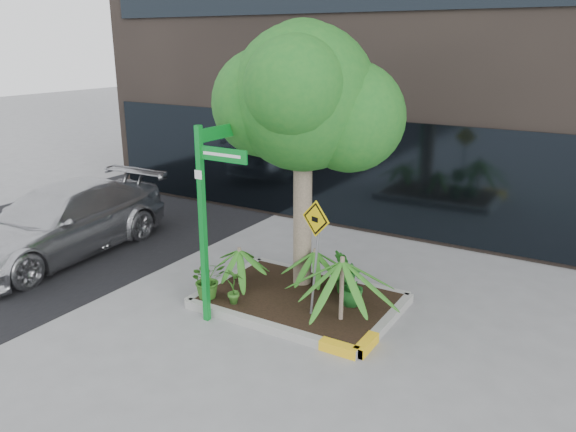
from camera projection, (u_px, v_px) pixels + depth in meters
The scene contains 14 objects.
ground at pixel (281, 308), 9.66m from camera, with size 80.00×80.00×0.00m, color gray.
asphalt_road at pixel (40, 241), 12.86m from camera, with size 7.00×80.00×0.01m, color black.
planter at pixel (301, 300), 9.74m from camera, with size 3.35×2.36×0.15m.
tree at pixel (304, 98), 9.36m from camera, with size 3.19×2.83×4.78m.
palm_front at pixel (342, 261), 8.68m from camera, with size 1.19×1.19×1.33m.
palm_left at pixel (239, 250), 10.07m from camera, with size 0.80×0.80×0.88m.
palm_back at pixel (315, 251), 9.90m from camera, with size 0.84×0.84×0.93m.
parked_car at pixel (60, 222), 11.91m from camera, with size 2.06×5.06×1.47m, color #B8B8BD.
shrub_a at pixel (208, 279), 9.64m from camera, with size 0.61×0.61×0.68m, color #2D621C.
shrub_b at pixel (352, 285), 9.36m from camera, with size 0.40×0.40×0.72m, color #1B5A1E.
shrub_c at pixel (234, 286), 9.41m from camera, with size 0.34×0.34×0.65m, color #367022.
shrub_d at pixel (345, 272), 9.74m from camera, with size 0.46×0.46×0.84m, color #1F601B.
street_sign_post at pixel (208, 204), 8.70m from camera, with size 0.95×0.94×3.21m.
cattle_sign at pixel (316, 238), 8.80m from camera, with size 0.56×0.23×1.91m.
Camera 1 is at (4.62, -7.43, 4.40)m, focal length 35.00 mm.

